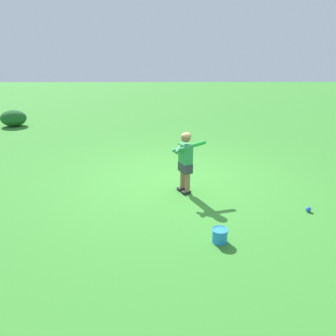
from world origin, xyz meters
TOP-DOWN VIEW (x-y plane):
  - ground_plane at (0.00, 0.00)m, footprint 40.00×40.00m
  - child_batter at (-0.50, -0.15)m, footprint 0.35×0.60m
  - play_ball_near_batter at (-1.27, -2.04)m, footprint 0.08×0.08m
  - toy_bucket at (-2.10, -0.52)m, footprint 0.22×0.22m
  - shrub_left_background at (4.78, 5.19)m, footprint 0.72×0.82m

SIDE VIEW (x-z plane):
  - ground_plane at x=0.00m, z-range 0.00..0.00m
  - play_ball_near_batter at x=-1.27m, z-range 0.00..0.08m
  - toy_bucket at x=-2.10m, z-range 0.00..0.19m
  - shrub_left_background at x=4.78m, z-range 0.00..0.53m
  - child_batter at x=-0.50m, z-range 0.11..1.19m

